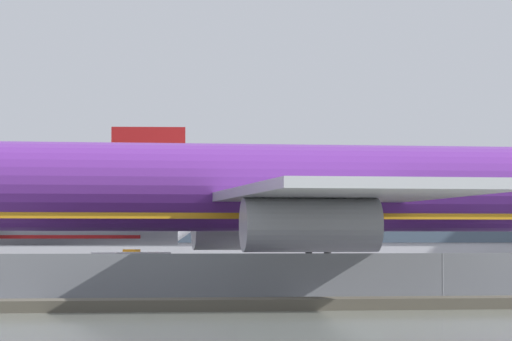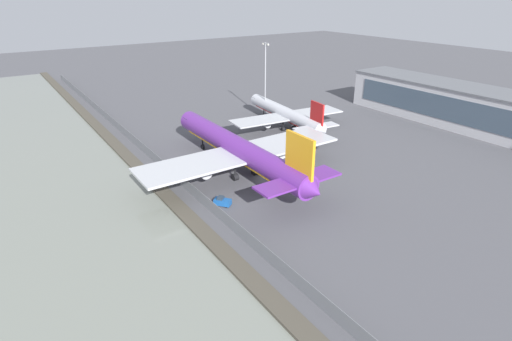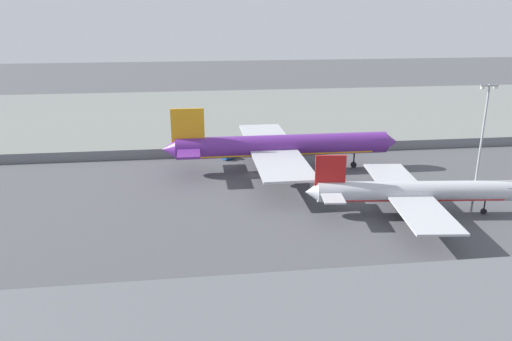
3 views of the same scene
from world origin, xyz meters
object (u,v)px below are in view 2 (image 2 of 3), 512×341
Objects in this scene: passenger_jet_silver at (286,114)px; baggage_tug at (222,202)px; cargo_jet_purple at (239,149)px; apron_light_mast_apron_west at (265,78)px; ops_van at (263,148)px.

baggage_tug is (30.33, -38.84, -3.55)m from passenger_jet_silver.
cargo_jet_purple is 2.31× the size of apron_light_mast_apron_west.
apron_light_mast_apron_west is (-30.85, 28.95, 7.31)m from cargo_jet_purple.
cargo_jet_purple reaches higher than baggage_tug.
passenger_jet_silver is 14.25m from apron_light_mast_apron_west.
passenger_jet_silver is (-19.59, 28.40, -1.41)m from cargo_jet_purple.
apron_light_mast_apron_west reaches higher than ops_van.
cargo_jet_purple reaches higher than ops_van.
passenger_jet_silver is at bearing 127.03° from ops_van.
apron_light_mast_apron_west reaches higher than baggage_tug.
ops_van is 0.22× the size of apron_light_mast_apron_west.
ops_van is at bearing 120.78° from cargo_jet_purple.
cargo_jet_purple is 15.44× the size of baggage_tug.
apron_light_mast_apron_west reaches higher than cargo_jet_purple.
apron_light_mast_apron_west is at bearing 177.18° from passenger_jet_silver.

